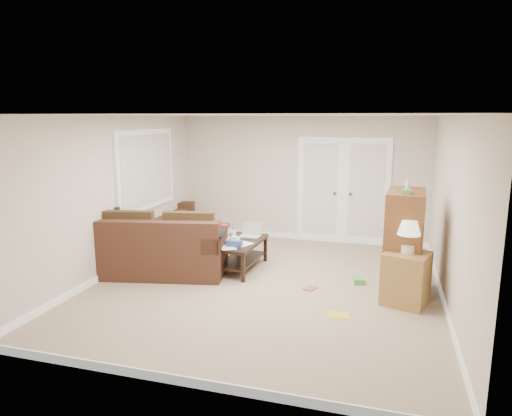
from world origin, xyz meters
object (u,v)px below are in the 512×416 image
(coffee_table, at_px, (241,254))
(sectional_sofa, at_px, (157,239))
(tv_armoire, at_px, (403,242))
(side_cabinet, at_px, (406,274))

(coffee_table, bearing_deg, sectional_sofa, 179.42)
(sectional_sofa, height_order, tv_armoire, tv_armoire)
(sectional_sofa, bearing_deg, tv_armoire, -17.22)
(coffee_table, distance_m, side_cabinet, 2.67)
(sectional_sofa, relative_size, coffee_table, 2.64)
(tv_armoire, height_order, side_cabinet, tv_armoire)
(coffee_table, bearing_deg, side_cabinet, -12.91)
(tv_armoire, relative_size, side_cabinet, 1.37)
(coffee_table, relative_size, side_cabinet, 1.05)
(coffee_table, xyz_separation_m, tv_armoire, (2.51, -0.30, 0.48))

